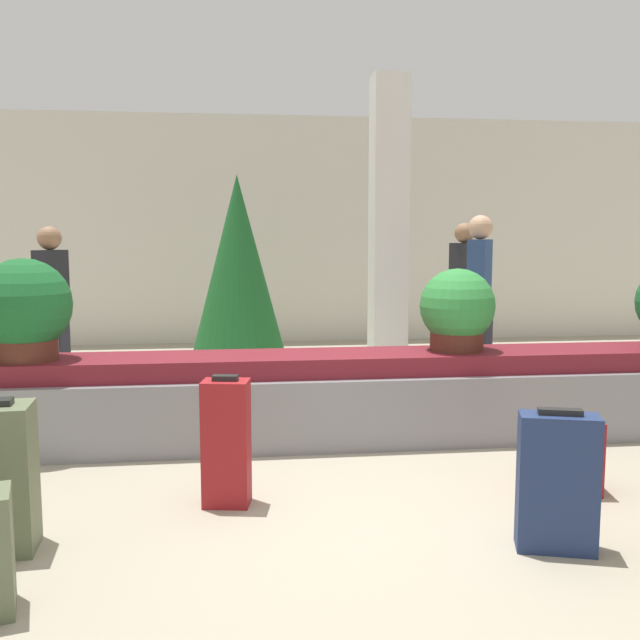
{
  "coord_description": "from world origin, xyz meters",
  "views": [
    {
      "loc": [
        -0.64,
        -3.92,
        1.54
      ],
      "look_at": [
        0.0,
        1.25,
        0.91
      ],
      "focal_mm": 40.0,
      "sensor_mm": 36.0,
      "label": 1
    }
  ],
  "objects_px": {
    "suitcase_1": "(226,442)",
    "suitcase_3": "(557,482)",
    "traveler_0": "(52,295)",
    "potted_plant_0": "(457,310)",
    "traveler_2": "(463,280)",
    "decorated_tree": "(238,268)",
    "suitcase_5": "(568,455)",
    "potted_plant_2": "(24,310)",
    "pillar": "(388,229)",
    "traveler_1": "(479,284)"
  },
  "relations": [
    {
      "from": "decorated_tree",
      "to": "potted_plant_0",
      "type": "bearing_deg",
      "value": -57.5
    },
    {
      "from": "suitcase_1",
      "to": "traveler_2",
      "type": "distance_m",
      "value": 5.02
    },
    {
      "from": "pillar",
      "to": "potted_plant_0",
      "type": "height_order",
      "value": "pillar"
    },
    {
      "from": "pillar",
      "to": "traveler_2",
      "type": "height_order",
      "value": "pillar"
    },
    {
      "from": "potted_plant_0",
      "to": "traveler_2",
      "type": "distance_m",
      "value": 3.1
    },
    {
      "from": "pillar",
      "to": "suitcase_3",
      "type": "relative_size",
      "value": 4.53
    },
    {
      "from": "suitcase_3",
      "to": "suitcase_5",
      "type": "xyz_separation_m",
      "value": [
        0.43,
        0.75,
        -0.12
      ]
    },
    {
      "from": "traveler_1",
      "to": "suitcase_3",
      "type": "bearing_deg",
      "value": 19.95
    },
    {
      "from": "suitcase_5",
      "to": "potted_plant_2",
      "type": "distance_m",
      "value": 3.71
    },
    {
      "from": "pillar",
      "to": "suitcase_1",
      "type": "bearing_deg",
      "value": -115.72
    },
    {
      "from": "pillar",
      "to": "traveler_2",
      "type": "relative_size",
      "value": 1.91
    },
    {
      "from": "suitcase_3",
      "to": "traveler_2",
      "type": "height_order",
      "value": "traveler_2"
    },
    {
      "from": "suitcase_1",
      "to": "potted_plant_0",
      "type": "relative_size",
      "value": 1.21
    },
    {
      "from": "pillar",
      "to": "potted_plant_0",
      "type": "relative_size",
      "value": 5.13
    },
    {
      "from": "suitcase_3",
      "to": "traveler_0",
      "type": "distance_m",
      "value": 5.16
    },
    {
      "from": "potted_plant_2",
      "to": "decorated_tree",
      "type": "xyz_separation_m",
      "value": [
        1.5,
        2.61,
        0.16
      ]
    },
    {
      "from": "suitcase_3",
      "to": "decorated_tree",
      "type": "height_order",
      "value": "decorated_tree"
    },
    {
      "from": "potted_plant_2",
      "to": "traveler_1",
      "type": "distance_m",
      "value": 4.31
    },
    {
      "from": "potted_plant_2",
      "to": "suitcase_1",
      "type": "bearing_deg",
      "value": -39.99
    },
    {
      "from": "pillar",
      "to": "traveler_0",
      "type": "xyz_separation_m",
      "value": [
        -3.4,
        -0.42,
        -0.64
      ]
    },
    {
      "from": "suitcase_3",
      "to": "traveler_0",
      "type": "xyz_separation_m",
      "value": [
        -3.29,
        3.93,
        0.62
      ]
    },
    {
      "from": "pillar",
      "to": "suitcase_3",
      "type": "distance_m",
      "value": 4.53
    },
    {
      "from": "suitcase_1",
      "to": "potted_plant_0",
      "type": "bearing_deg",
      "value": 45.2
    },
    {
      "from": "pillar",
      "to": "suitcase_1",
      "type": "xyz_separation_m",
      "value": [
        -1.72,
        -3.56,
        -1.24
      ]
    },
    {
      "from": "traveler_1",
      "to": "traveler_2",
      "type": "bearing_deg",
      "value": -157.2
    },
    {
      "from": "suitcase_1",
      "to": "traveler_1",
      "type": "relative_size",
      "value": 0.43
    },
    {
      "from": "suitcase_5",
      "to": "traveler_2",
      "type": "height_order",
      "value": "traveler_2"
    },
    {
      "from": "pillar",
      "to": "traveler_0",
      "type": "height_order",
      "value": "pillar"
    },
    {
      "from": "suitcase_3",
      "to": "suitcase_5",
      "type": "distance_m",
      "value": 0.87
    },
    {
      "from": "pillar",
      "to": "suitcase_3",
      "type": "xyz_separation_m",
      "value": [
        -0.11,
        -4.35,
        -1.26
      ]
    },
    {
      "from": "suitcase_5",
      "to": "traveler_1",
      "type": "distance_m",
      "value": 3.16
    },
    {
      "from": "potted_plant_2",
      "to": "traveler_2",
      "type": "relative_size",
      "value": 0.43
    },
    {
      "from": "pillar",
      "to": "suitcase_1",
      "type": "height_order",
      "value": "pillar"
    },
    {
      "from": "suitcase_3",
      "to": "decorated_tree",
      "type": "xyz_separation_m",
      "value": [
        -1.49,
        4.57,
        0.83
      ]
    },
    {
      "from": "suitcase_1",
      "to": "traveler_0",
      "type": "height_order",
      "value": "traveler_0"
    },
    {
      "from": "traveler_2",
      "to": "decorated_tree",
      "type": "xyz_separation_m",
      "value": [
        -2.64,
        -0.38,
        0.17
      ]
    },
    {
      "from": "suitcase_5",
      "to": "traveler_0",
      "type": "xyz_separation_m",
      "value": [
        -3.71,
        3.19,
        0.73
      ]
    },
    {
      "from": "suitcase_1",
      "to": "suitcase_3",
      "type": "height_order",
      "value": "suitcase_1"
    },
    {
      "from": "potted_plant_2",
      "to": "traveler_0",
      "type": "height_order",
      "value": "traveler_0"
    },
    {
      "from": "potted_plant_0",
      "to": "traveler_2",
      "type": "xyz_separation_m",
      "value": [
        1.02,
        2.93,
        0.03
      ]
    },
    {
      "from": "suitcase_1",
      "to": "potted_plant_2",
      "type": "bearing_deg",
      "value": 150.03
    },
    {
      "from": "traveler_1",
      "to": "decorated_tree",
      "type": "distance_m",
      "value": 2.55
    },
    {
      "from": "potted_plant_2",
      "to": "suitcase_3",
      "type": "bearing_deg",
      "value": -33.2
    },
    {
      "from": "suitcase_5",
      "to": "suitcase_3",
      "type": "bearing_deg",
      "value": -111.56
    },
    {
      "from": "suitcase_5",
      "to": "potted_plant_0",
      "type": "xyz_separation_m",
      "value": [
        -0.29,
        1.27,
        0.74
      ]
    },
    {
      "from": "pillar",
      "to": "suitcase_3",
      "type": "height_order",
      "value": "pillar"
    },
    {
      "from": "suitcase_3",
      "to": "traveler_1",
      "type": "relative_size",
      "value": 0.41
    },
    {
      "from": "suitcase_5",
      "to": "decorated_tree",
      "type": "xyz_separation_m",
      "value": [
        -1.92,
        3.82,
        0.95
      ]
    },
    {
      "from": "traveler_0",
      "to": "traveler_1",
      "type": "relative_size",
      "value": 0.93
    },
    {
      "from": "traveler_0",
      "to": "decorated_tree",
      "type": "bearing_deg",
      "value": -46.21
    }
  ]
}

